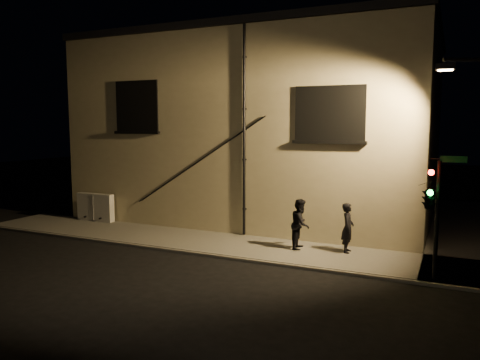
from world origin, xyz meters
The scene contains 7 objects.
ground centered at (0.00, 0.00, 0.00)m, with size 90.00×90.00×0.00m, color black.
sidewalk centered at (1.22, 4.39, 0.06)m, with size 21.00×16.00×0.12m.
building centered at (-3.00, 8.99, 4.40)m, with size 16.20×12.23×8.80m.
utility_cabinet centered at (-9.31, 2.70, 0.76)m, with size 1.94×0.33×1.28m, color beige.
pedestrian_a centered at (2.54, 2.11, 0.99)m, with size 0.64×0.42×1.75m, color black.
pedestrian_b centered at (0.89, 1.91, 1.03)m, with size 0.88×0.69×1.81m, color black.
traffic_signal centered at (5.24, 0.19, 2.54)m, with size 1.38×2.12×3.59m.
Camera 1 is at (5.79, -14.04, 4.57)m, focal length 35.00 mm.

